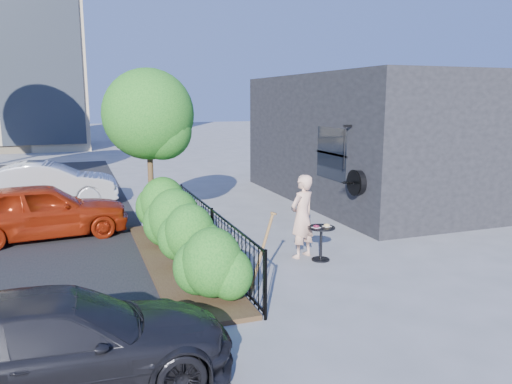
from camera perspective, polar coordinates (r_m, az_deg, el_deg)
name	(u,v)px	position (r m, az deg, el deg)	size (l,w,h in m)	color
ground	(280,252)	(10.85, 2.76, -6.92)	(120.00, 120.00, 0.00)	gray
shop_building	(381,138)	(17.01, 14.14, 6.03)	(6.22, 9.00, 4.00)	black
fence	(212,234)	(10.23, -5.01, -4.78)	(0.05, 6.05, 1.10)	black
planting_bed	(179,262)	(10.23, -8.78, -7.91)	(1.30, 6.00, 0.08)	#382616
shrubs	(182,229)	(10.15, -8.45, -4.15)	(1.10, 5.60, 1.24)	#135317
patio_tree	(151,120)	(12.43, -11.86, 8.07)	(2.20, 2.20, 3.94)	#3F2B19
cafe_table	(321,237)	(10.29, 7.45, -5.15)	(0.56, 0.56, 0.75)	black
woman	(302,216)	(10.36, 5.29, -2.79)	(0.64, 0.42, 1.75)	#E3AD93
shovel	(260,259)	(8.35, 0.45, -7.71)	(0.50, 0.19, 1.47)	brown
car_red	(42,210)	(12.83, -23.28, -1.95)	(1.58, 3.93, 1.34)	#A3270D
car_silver	(48,184)	(16.68, -22.64, 0.86)	(1.43, 4.11, 1.35)	#BBBBC0
car_darkgrey	(61,342)	(6.26, -21.43, -15.71)	(1.59, 3.92, 1.14)	black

